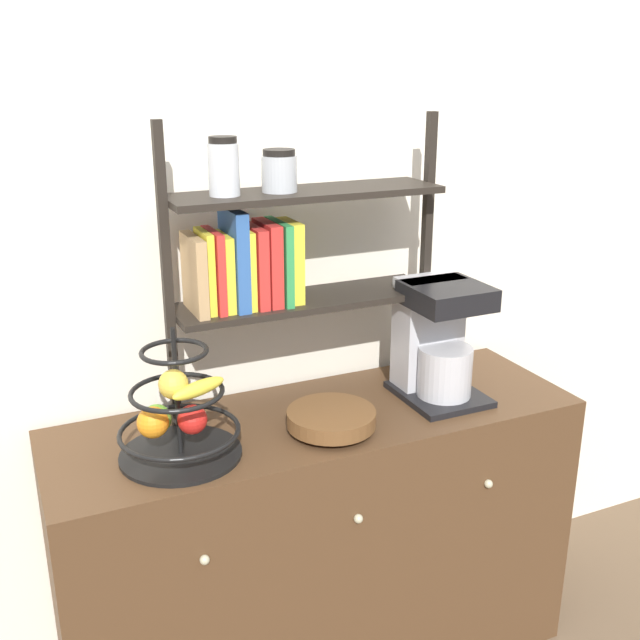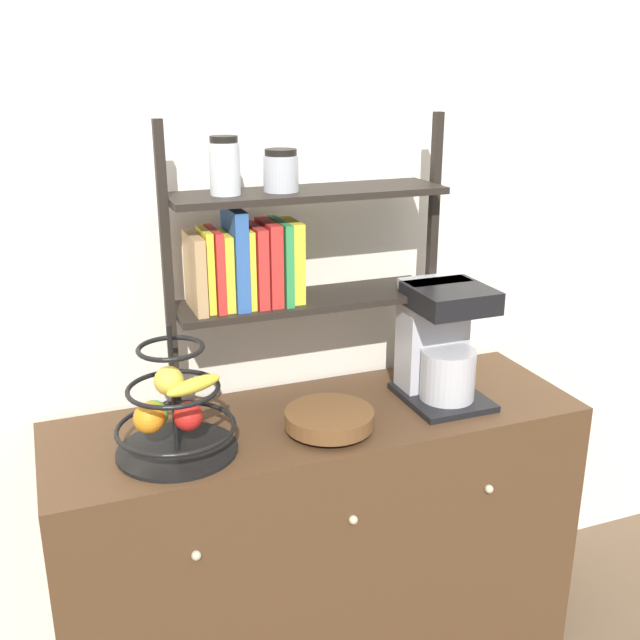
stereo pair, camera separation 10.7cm
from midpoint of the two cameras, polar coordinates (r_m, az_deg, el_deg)
wall_back at (r=2.15m, az=-4.61°, el=7.18°), size 7.00×0.05×2.60m
sideboard at (r=2.27m, az=-1.47°, el=-16.69°), size 1.46×0.49×0.83m
coffee_maker at (r=2.14m, az=7.48°, el=-1.49°), size 0.22×0.26×0.34m
fruit_stand at (r=1.85m, az=-12.56°, el=-7.25°), size 0.30×0.30×0.33m
wooden_bowl at (r=1.96m, az=-0.70°, el=-7.58°), size 0.23×0.23×0.06m
shelf_hutch at (r=1.97m, az=-5.42°, el=5.35°), size 0.78×0.20×0.79m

